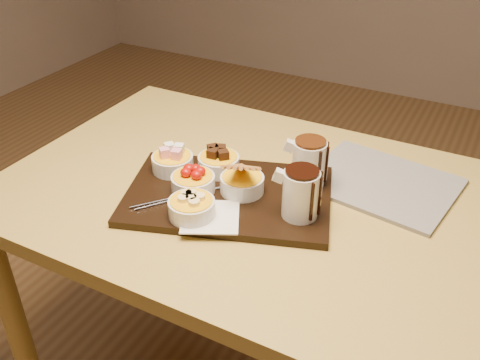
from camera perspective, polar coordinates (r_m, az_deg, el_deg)
The scene contains 12 objects.
dining_table at distance 1.31m, azimuth 1.69°, elevation -4.80°, with size 1.20×0.80×0.75m.
serving_board at distance 1.22m, azimuth -1.25°, elevation -1.67°, with size 0.46×0.30×0.02m, color black.
napkin at distance 1.14m, azimuth -3.17°, elevation -3.93°, with size 0.12×0.12×0.00m, color white.
bowl_marshmallows at distance 1.30m, azimuth -7.19°, elevation 1.82°, with size 0.10×0.10×0.04m, color silver.
bowl_cake at distance 1.28m, azimuth -2.29°, elevation 1.76°, with size 0.10×0.10×0.04m, color silver.
bowl_strawberries at distance 1.21m, azimuth -5.02°, elevation -0.35°, with size 0.10×0.10×0.04m, color silver.
bowl_biscotti at distance 1.21m, azimuth 0.22°, elevation -0.44°, with size 0.10×0.10×0.04m, color silver.
bowl_bananas at distance 1.13m, azimuth -5.17°, elevation -3.01°, with size 0.10×0.10×0.04m, color silver.
pitcher_dark_chocolate at distance 1.12m, azimuth 6.49°, elevation -1.52°, with size 0.08×0.08×0.11m, color silver.
pitcher_milk_chocolate at distance 1.23m, azimuth 7.37°, elevation 1.79°, with size 0.08×0.08×0.11m, color silver.
fondue_skewers at distance 1.20m, azimuth -5.73°, elevation -1.56°, with size 0.26×0.03×0.01m, color silver, non-canonical shape.
newspaper at distance 1.31m, azimuth 14.83°, elevation -0.29°, with size 0.33×0.27×0.01m, color beige.
Camera 1 is at (0.45, -0.94, 1.44)m, focal length 40.00 mm.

